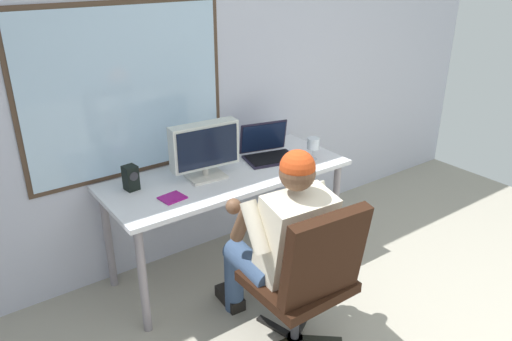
{
  "coord_description": "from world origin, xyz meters",
  "views": [
    {
      "loc": [
        -1.91,
        -0.52,
        2.09
      ],
      "look_at": [
        -0.36,
        1.62,
        0.93
      ],
      "focal_mm": 34.58,
      "sensor_mm": 36.0,
      "label": 1
    }
  ],
  "objects": [
    {
      "name": "desk",
      "position": [
        -0.28,
        2.05,
        0.66
      ],
      "size": [
        1.67,
        0.68,
        0.75
      ],
      "color": "gray",
      "rests_on": "ground"
    },
    {
      "name": "desk_speaker",
      "position": [
        -0.91,
        2.18,
        0.82
      ],
      "size": [
        0.09,
        0.09,
        0.16
      ],
      "color": "black",
      "rests_on": "desk"
    },
    {
      "name": "laptop",
      "position": [
        0.1,
        2.11,
        0.81
      ],
      "size": [
        0.41,
        0.36,
        0.24
      ],
      "color": "#201C2E",
      "rests_on": "desk"
    },
    {
      "name": "wine_glass",
      "position": [
        0.34,
        1.89,
        0.86
      ],
      "size": [
        0.09,
        0.09,
        0.16
      ],
      "color": "silver",
      "rests_on": "desk"
    },
    {
      "name": "wall_rear",
      "position": [
        -0.03,
        2.45,
        1.37
      ],
      "size": [
        5.36,
        0.08,
        2.75
      ],
      "color": "silver",
      "rests_on": "ground"
    },
    {
      "name": "cd_case",
      "position": [
        -0.76,
        1.92,
        0.75
      ],
      "size": [
        0.16,
        0.14,
        0.01
      ],
      "color": "#981279",
      "rests_on": "desk"
    },
    {
      "name": "office_chair",
      "position": [
        -0.4,
        1.07,
        0.54
      ],
      "size": [
        0.53,
        0.58,
        0.96
      ],
      "color": "black",
      "rests_on": "ground"
    },
    {
      "name": "crt_monitor",
      "position": [
        -0.44,
        2.06,
        0.96
      ],
      "size": [
        0.46,
        0.21,
        0.37
      ],
      "color": "beige",
      "rests_on": "desk"
    },
    {
      "name": "person_seated",
      "position": [
        -0.38,
        1.33,
        0.62
      ],
      "size": [
        0.55,
        0.76,
        1.2
      ],
      "color": "#364C6D",
      "rests_on": "ground"
    }
  ]
}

